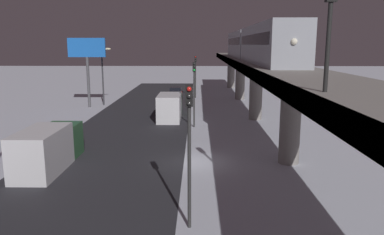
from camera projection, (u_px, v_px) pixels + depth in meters
name	position (u px, v px, depth m)	size (l,w,h in m)	color
ground_plane	(188.00, 162.00, 26.11)	(240.00, 240.00, 0.00)	silver
avenue_asphalt	(105.00, 162.00, 26.19)	(11.00, 108.02, 0.01)	#28282D
elevated_railway	(291.00, 83.00, 24.94)	(5.00, 108.02, 6.39)	gray
subway_train	(253.00, 44.00, 42.50)	(2.94, 36.87, 3.40)	#999EA8
rail_signal	(330.00, 13.00, 12.87)	(0.36, 0.41, 4.00)	black
sedan_red	(176.00, 95.00, 54.82)	(1.91, 4.21, 1.97)	#A51E1E
box_truck	(170.00, 106.00, 41.34)	(2.40, 7.40, 2.80)	#2D6038
delivery_van	(48.00, 148.00, 24.65)	(2.40, 7.40, 2.80)	#2D6038
traffic_light_near	(189.00, 136.00, 15.98)	(0.32, 0.44, 6.40)	#2D2D2D
traffic_light_mid	(194.00, 85.00, 36.43)	(0.32, 0.44, 6.40)	#2D2D2D
traffic_light_far	(196.00, 71.00, 56.88)	(0.32, 0.44, 6.40)	#2D2D2D
commercial_billboard	(87.00, 54.00, 47.80)	(4.80, 0.36, 8.90)	#4C4C51
street_lamp_far	(104.00, 69.00, 49.91)	(1.35, 0.44, 7.65)	#38383D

